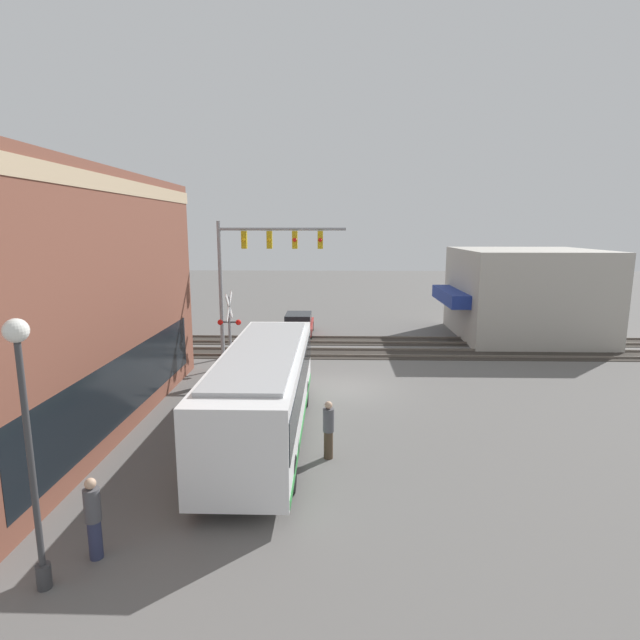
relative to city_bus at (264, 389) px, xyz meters
The scene contains 11 objects.
ground_plane 6.27m from the city_bus, 27.64° to the right, with size 120.00×120.00×0.00m, color #605E5B.
shop_building 21.66m from the city_bus, 41.67° to the right, with size 8.48×9.45×5.58m.
city_bus is the anchor object (origin of this frame).
traffic_signal_gantry 10.92m from the city_bus, ahead, with size 0.42×6.62×7.25m.
crossing_signal 9.02m from the city_bus, 18.74° to the left, with size 1.41×1.18×3.81m.
streetlamp 8.04m from the city_bus, 154.93° to the left, with size 0.44×0.44×5.36m.
rail_track_near 11.81m from the city_bus, 13.86° to the right, with size 2.60×60.00×0.15m.
rail_track_far 14.91m from the city_bus, 10.89° to the right, with size 2.60×60.00×0.15m.
parked_car_red 16.26m from the city_bus, ahead, with size 4.24×1.82×1.44m.
pedestrian_near_bus 2.68m from the city_bus, 123.90° to the right, with size 0.34×0.34×1.81m.
pedestrian_by_lamp 6.86m from the city_bus, 156.17° to the left, with size 0.34×0.34×1.83m.
Camera 1 is at (-20.97, 0.53, 6.93)m, focal length 28.00 mm.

